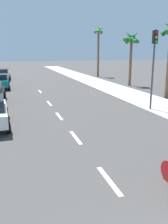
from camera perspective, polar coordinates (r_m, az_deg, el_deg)
ground_plane at (r=22.30m, az=-9.62°, el=3.87°), size 160.00×160.00×0.00m
sidewalk_strip at (r=26.17m, az=6.38°, el=5.62°), size 3.60×80.00×0.14m
lane_stripe_1 at (r=7.80m, az=5.90°, el=-15.72°), size 0.16×1.80×0.01m
lane_stripe_2 at (r=11.27m, az=-1.97°, el=-6.01°), size 0.16×1.80×0.01m
lane_stripe_3 at (r=14.97m, az=-5.86°, el=-0.98°), size 0.16×1.80×0.01m
lane_stripe_4 at (r=18.79m, az=-8.19°, el=2.04°), size 0.16×1.80×0.01m
lane_stripe_5 at (r=24.60m, az=-10.32°, el=4.79°), size 0.16×1.80×0.01m
parked_car_teal at (r=27.41m, az=-19.25°, el=6.93°), size 1.99×4.23×1.57m
parked_car_silver at (r=35.46m, az=-18.75°, el=8.43°), size 2.21×4.53×1.57m
palm_tree_far at (r=28.68m, az=11.11°, el=15.91°), size 1.90×1.87×6.18m
palm_tree_distant at (r=38.87m, az=3.41°, el=17.25°), size 1.85×1.94×7.75m
traffic_signal at (r=16.35m, az=16.16°, el=12.60°), size 0.28×0.33×5.20m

